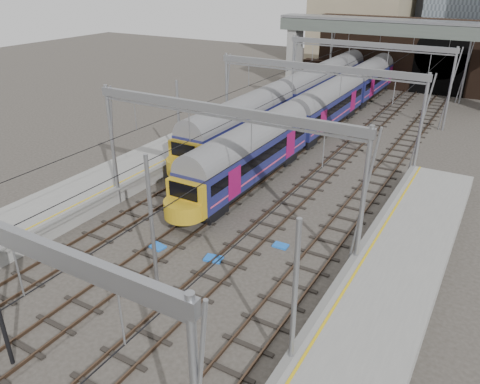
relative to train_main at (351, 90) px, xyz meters
The scene contains 11 objects.
ground 38.28m from the train_main, 87.00° to the right, with size 160.00×160.00×0.00m, color #38332D.
platform_left 36.62m from the train_main, 102.93° to the right, with size 4.32×55.00×1.12m.
tracks 23.36m from the train_main, 85.06° to the right, with size 14.40×80.00×0.22m.
overhead_line 17.29m from the train_main, 83.16° to the right, with size 16.80×80.00×8.00m.
retaining_wall 14.33m from the train_main, 76.14° to the left, with size 28.00×2.75×9.00m.
overbridge 9.44m from the train_main, 75.71° to the left, with size 28.00×3.00×9.25m.
train_main is the anchor object (origin of this frame).
train_second 7.65m from the train_main, 121.53° to the left, with size 2.78×64.31×4.79m.
equip_cover_a 33.46m from the train_main, 90.48° to the right, with size 0.92×0.65×0.11m, color blue.
equip_cover_b 33.04m from the train_main, 84.47° to the right, with size 0.97×0.69×0.11m, color blue.
equip_cover_c 30.38m from the train_main, 79.04° to the right, with size 0.85×0.60×0.10m, color blue.
Camera 1 is at (13.24, -12.50, 14.26)m, focal length 35.00 mm.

